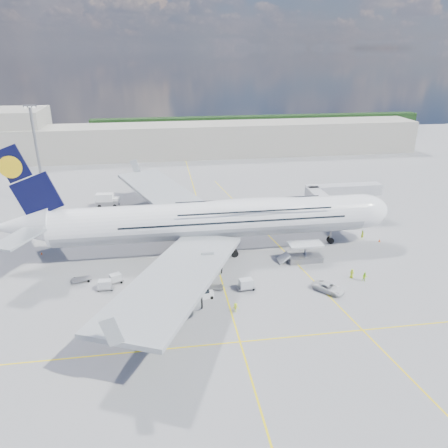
{
  "coord_description": "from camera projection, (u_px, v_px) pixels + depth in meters",
  "views": [
    {
      "loc": [
        -9.89,
        -69.57,
        38.2
      ],
      "look_at": [
        2.02,
        8.0,
        6.55
      ],
      "focal_mm": 35.0,
      "sensor_mm": 36.0,
      "label": 1
    }
  ],
  "objects": [
    {
      "name": "cone_wing_left_outer",
      "position": [
        117.0,
        224.0,
        101.47
      ],
      "size": [
        0.5,
        0.5,
        0.64
      ],
      "color": "#E2470B",
      "rests_on": "ground"
    },
    {
      "name": "tree_line",
      "position": [
        260.0,
        124.0,
        211.92
      ],
      "size": [
        160.0,
        6.0,
        8.0
      ],
      "primitive_type": "cube",
      "color": "#193814",
      "rests_on": "ground"
    },
    {
      "name": "cone_wing_right_inner",
      "position": [
        142.0,
        296.0,
        71.81
      ],
      "size": [
        0.48,
        0.48,
        0.61
      ],
      "color": "#E2470B",
      "rests_on": "ground"
    },
    {
      "name": "catering_truck_outer",
      "position": [
        107.0,
        201.0,
        112.64
      ],
      "size": [
        6.09,
        2.66,
        3.55
      ],
      "rotation": [
        0.0,
        0.0,
        -0.09
      ],
      "color": "gray",
      "rests_on": "ground"
    },
    {
      "name": "cargo_loader",
      "position": [
        304.0,
        255.0,
        84.0
      ],
      "size": [
        8.53,
        3.2,
        3.67
      ],
      "color": "silver",
      "rests_on": "ground"
    },
    {
      "name": "dolly_back",
      "position": [
        115.0,
        278.0,
        76.31
      ],
      "size": [
        2.9,
        2.34,
        1.62
      ],
      "rotation": [
        0.0,
        0.0,
        0.45
      ],
      "color": "gray",
      "rests_on": "ground"
    },
    {
      "name": "jet_bridge",
      "position": [
        335.0,
        195.0,
        100.28
      ],
      "size": [
        18.8,
        12.1,
        8.5
      ],
      "color": "#B7B7BC",
      "rests_on": "ground"
    },
    {
      "name": "airliner",
      "position": [
        214.0,
        219.0,
        86.09
      ],
      "size": [
        77.26,
        79.15,
        23.71
      ],
      "color": "white",
      "rests_on": "ground"
    },
    {
      "name": "taxi_line_cross",
      "position": [
        240.0,
        342.0,
        61.12
      ],
      "size": [
        120.0,
        0.25,
        0.01
      ],
      "primitive_type": "cube",
      "color": "yellow",
      "rests_on": "ground"
    },
    {
      "name": "cone_wing_left_inner",
      "position": [
        155.0,
        218.0,
        105.0
      ],
      "size": [
        0.48,
        0.48,
        0.61
      ],
      "color": "#E2470B",
      "rests_on": "ground"
    },
    {
      "name": "cone_tail",
      "position": [
        41.0,
        253.0,
        86.95
      ],
      "size": [
        0.41,
        0.41,
        0.52
      ],
      "color": "#E2470B",
      "rests_on": "ground"
    },
    {
      "name": "dolly_row_a",
      "position": [
        81.0,
        279.0,
        76.95
      ],
      "size": [
        3.6,
        2.6,
        0.47
      ],
      "rotation": [
        0.0,
        0.0,
        0.3
      ],
      "color": "gray",
      "rests_on": "ground"
    },
    {
      "name": "crew_nose",
      "position": [
        362.0,
        235.0,
        93.64
      ],
      "size": [
        0.79,
        0.58,
        2.0
      ],
      "primitive_type": "imported",
      "rotation": [
        0.0,
        0.0,
        0.14
      ],
      "color": "#D0F319",
      "rests_on": "ground"
    },
    {
      "name": "dolly_nose_far",
      "position": [
        246.0,
        284.0,
        74.06
      ],
      "size": [
        3.18,
        1.94,
        1.91
      ],
      "rotation": [
        0.0,
        0.0,
        0.11
      ],
      "color": "gray",
      "rests_on": "ground"
    },
    {
      "name": "crew_van",
      "position": [
        352.0,
        274.0,
        77.82
      ],
      "size": [
        0.97,
        1.0,
        1.74
      ],
      "primitive_type": "imported",
      "rotation": [
        0.0,
        0.0,
        2.28
      ],
      "color": "#C5EC18",
      "rests_on": "ground"
    },
    {
      "name": "cone_nose",
      "position": [
        380.0,
        240.0,
        92.71
      ],
      "size": [
        0.47,
        0.47,
        0.6
      ],
      "color": "#E2470B",
      "rests_on": "ground"
    },
    {
      "name": "crew_wing",
      "position": [
        197.0,
        290.0,
        72.42
      ],
      "size": [
        1.04,
        1.21,
        1.95
      ],
      "primitive_type": "imported",
      "rotation": [
        0.0,
        0.0,
        0.96
      ],
      "color": "#A9E518",
      "rests_on": "ground"
    },
    {
      "name": "crew_loader",
      "position": [
        365.0,
        277.0,
        76.64
      ],
      "size": [
        1.07,
        0.99,
        1.78
      ],
      "primitive_type": "imported",
      "rotation": [
        0.0,
        0.0,
        -0.46
      ],
      "color": "#ACF219",
      "rests_on": "ground"
    },
    {
      "name": "light_mast",
      "position": [
        38.0,
        155.0,
        110.14
      ],
      "size": [
        3.0,
        0.7,
        25.5
      ],
      "color": "gray",
      "rests_on": "ground"
    },
    {
      "name": "service_van",
      "position": [
        329.0,
        288.0,
        73.46
      ],
      "size": [
        5.39,
        5.76,
        1.51
      ],
      "primitive_type": "imported",
      "rotation": [
        0.0,
        0.0,
        0.69
      ],
      "color": "silver",
      "rests_on": "ground"
    },
    {
      "name": "cone_wing_right_outer",
      "position": [
        133.0,
        302.0,
        70.32
      ],
      "size": [
        0.46,
        0.46,
        0.59
      ],
      "color": "#E2470B",
      "rests_on": "ground"
    },
    {
      "name": "catering_truck_inner",
      "position": [
        194.0,
        217.0,
        100.19
      ],
      "size": [
        7.94,
        3.68,
        4.59
      ],
      "rotation": [
        0.0,
        0.0,
        -0.13
      ],
      "color": "gray",
      "rests_on": "ground"
    },
    {
      "name": "baggage_tug",
      "position": [
        206.0,
        295.0,
        71.59
      ],
      "size": [
        2.52,
        1.44,
        1.49
      ],
      "rotation": [
        0.0,
        0.0,
        0.15
      ],
      "color": "white",
      "rests_on": "ground"
    },
    {
      "name": "taxi_line_diag",
      "position": [
        279.0,
        246.0,
        90.59
      ],
      "size": [
        14.16,
        99.06,
        0.01
      ],
      "primitive_type": "cube",
      "rotation": [
        0.0,
        0.0,
        0.14
      ],
      "color": "yellow",
      "rests_on": "ground"
    },
    {
      "name": "dolly_row_c",
      "position": [
        182.0,
        273.0,
        77.92
      ],
      "size": [
        2.86,
        2.09,
        1.62
      ],
      "rotation": [
        0.0,
        0.0,
        -0.31
      ],
      "color": "gray",
      "rests_on": "ground"
    },
    {
      "name": "crew_tug",
      "position": [
        236.0,
        308.0,
        67.73
      ],
      "size": [
        1.08,
        0.68,
        1.59
      ],
      "primitive_type": "imported",
      "rotation": [
        0.0,
        0.0,
        -0.09
      ],
      "color": "#E3FF1A",
      "rests_on": "ground"
    },
    {
      "name": "dolly_row_b",
      "position": [
        105.0,
        285.0,
        74.02
      ],
      "size": [
        2.85,
        1.6,
        1.77
      ],
      "rotation": [
        0.0,
        0.0,
        -0.04
      ],
      "color": "gray",
      "rests_on": "ground"
    },
    {
      "name": "taxi_line_main",
      "position": [
        220.0,
        274.0,
        79.45
      ],
      "size": [
        0.25,
        220.0,
        0.01
      ],
      "primitive_type": "cube",
      "color": "yellow",
      "rests_on": "ground"
    },
    {
      "name": "terminal",
      "position": [
        184.0,
        140.0,
        164.29
      ],
      "size": [
        180.0,
        16.0,
        12.0
      ],
      "primitive_type": "cube",
      "color": "#B2AD9E",
      "rests_on": "ground"
    },
    {
      "name": "dolly_nose_near",
      "position": [
        214.0,
        287.0,
        74.47
      ],
      "size": [
        3.44,
        2.45,
        0.45
      ],
      "rotation": [
        0.0,
        0.0,
        -0.28
      ],
      "color": "gray",
      "rests_on": "ground"
    },
    {
      "name": "ground",
      "position": [
        220.0,
        274.0,
        79.45
      ],
      "size": [
        300.0,
        300.0,
        0.0
      ],
      "primitive_type": "plane",
      "color": "gray",
      "rests_on": "ground"
    }
  ]
}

